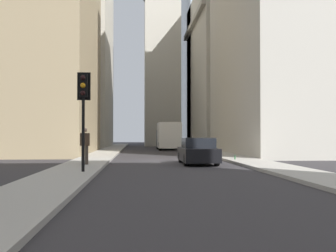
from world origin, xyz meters
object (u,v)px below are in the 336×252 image
object	(u,v)px
delivery_truck	(168,136)
discarded_bottle	(235,158)
sedan_black	(198,152)
pedestrian	(85,144)
traffic_light_foreground	(83,98)

from	to	relation	value
delivery_truck	discarded_bottle	size ratio (longest dim) A/B	23.93
delivery_truck	sedan_black	size ratio (longest dim) A/B	1.50
sedan_black	discarded_bottle	world-z (taller)	sedan_black
sedan_black	pedestrian	distance (m)	6.06
traffic_light_foreground	pedestrian	size ratio (longest dim) A/B	2.19
delivery_truck	discarded_bottle	xyz separation A→B (m)	(-20.21, -2.44, -1.21)
traffic_light_foreground	delivery_truck	bearing A→B (deg)	-10.89
delivery_truck	sedan_black	xyz separation A→B (m)	(-21.98, 0.00, -0.80)
pedestrian	discarded_bottle	size ratio (longest dim) A/B	6.59
delivery_truck	pedestrian	bearing A→B (deg)	166.40
pedestrian	discarded_bottle	distance (m)	9.00
pedestrian	discarded_bottle	world-z (taller)	pedestrian
traffic_light_foreground	pedestrian	world-z (taller)	traffic_light_foreground
sedan_black	pedestrian	size ratio (longest dim) A/B	2.42
sedan_black	delivery_truck	bearing A→B (deg)	-0.00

